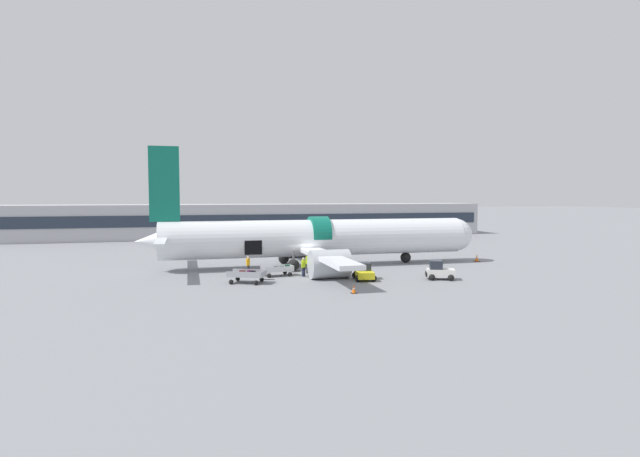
{
  "coord_description": "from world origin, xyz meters",
  "views": [
    {
      "loc": [
        -11.02,
        -47.65,
        7.4
      ],
      "look_at": [
        1.53,
        -0.42,
        4.18
      ],
      "focal_mm": 28.0,
      "sensor_mm": 36.0,
      "label": 1
    }
  ],
  "objects_px": {
    "baggage_tug_lead": "(364,272)",
    "ground_crew_loader_a": "(303,267)",
    "baggage_tug_mid": "(439,272)",
    "ground_crew_driver": "(248,264)",
    "baggage_cart_queued": "(248,276)",
    "airplane": "(314,239)",
    "ground_crew_loader_b": "(308,263)",
    "baggage_cart_loading": "(279,271)"
  },
  "relations": [
    {
      "from": "baggage_cart_queued",
      "to": "ground_crew_loader_a",
      "type": "xyz_separation_m",
      "value": [
        5.33,
        2.15,
        0.34
      ]
    },
    {
      "from": "airplane",
      "to": "baggage_cart_queued",
      "type": "bearing_deg",
      "value": -133.19
    },
    {
      "from": "airplane",
      "to": "ground_crew_loader_a",
      "type": "height_order",
      "value": "airplane"
    },
    {
      "from": "airplane",
      "to": "baggage_tug_lead",
      "type": "xyz_separation_m",
      "value": [
        2.17,
        -9.34,
        -2.25
      ]
    },
    {
      "from": "baggage_tug_lead",
      "to": "ground_crew_loader_a",
      "type": "relative_size",
      "value": 1.78
    },
    {
      "from": "baggage_tug_mid",
      "to": "ground_crew_loader_b",
      "type": "relative_size",
      "value": 1.55
    },
    {
      "from": "ground_crew_loader_a",
      "to": "ground_crew_loader_b",
      "type": "bearing_deg",
      "value": 65.27
    },
    {
      "from": "ground_crew_loader_b",
      "to": "ground_crew_loader_a",
      "type": "bearing_deg",
      "value": -114.73
    },
    {
      "from": "baggage_tug_mid",
      "to": "ground_crew_loader_b",
      "type": "bearing_deg",
      "value": 148.04
    },
    {
      "from": "baggage_tug_lead",
      "to": "baggage_tug_mid",
      "type": "relative_size",
      "value": 1.11
    },
    {
      "from": "airplane",
      "to": "baggage_tug_lead",
      "type": "height_order",
      "value": "airplane"
    },
    {
      "from": "ground_crew_loader_a",
      "to": "ground_crew_driver",
      "type": "distance_m",
      "value": 5.64
    },
    {
      "from": "baggage_cart_loading",
      "to": "ground_crew_loader_a",
      "type": "height_order",
      "value": "ground_crew_loader_a"
    },
    {
      "from": "baggage_tug_mid",
      "to": "ground_crew_driver",
      "type": "distance_m",
      "value": 17.75
    },
    {
      "from": "baggage_cart_loading",
      "to": "baggage_cart_queued",
      "type": "relative_size",
      "value": 0.96
    },
    {
      "from": "baggage_cart_queued",
      "to": "ground_crew_loader_b",
      "type": "bearing_deg",
      "value": 32.87
    },
    {
      "from": "ground_crew_loader_b",
      "to": "ground_crew_driver",
      "type": "bearing_deg",
      "value": 167.2
    },
    {
      "from": "baggage_cart_loading",
      "to": "ground_crew_driver",
      "type": "distance_m",
      "value": 3.4
    },
    {
      "from": "baggage_tug_lead",
      "to": "baggage_tug_mid",
      "type": "bearing_deg",
      "value": -13.86
    },
    {
      "from": "baggage_tug_lead",
      "to": "ground_crew_loader_a",
      "type": "bearing_deg",
      "value": 147.38
    },
    {
      "from": "baggage_cart_loading",
      "to": "ground_crew_loader_b",
      "type": "relative_size",
      "value": 2.1
    },
    {
      "from": "baggage_tug_mid",
      "to": "baggage_cart_loading",
      "type": "height_order",
      "value": "baggage_tug_mid"
    },
    {
      "from": "airplane",
      "to": "baggage_cart_queued",
      "type": "height_order",
      "value": "airplane"
    },
    {
      "from": "ground_crew_loader_a",
      "to": "ground_crew_loader_b",
      "type": "relative_size",
      "value": 0.96
    },
    {
      "from": "baggage_cart_queued",
      "to": "baggage_tug_lead",
      "type": "bearing_deg",
      "value": -5.09
    },
    {
      "from": "baggage_cart_queued",
      "to": "ground_crew_driver",
      "type": "xyz_separation_m",
      "value": [
        0.63,
        5.25,
        0.28
      ]
    },
    {
      "from": "baggage_cart_loading",
      "to": "ground_crew_driver",
      "type": "relative_size",
      "value": 2.33
    },
    {
      "from": "airplane",
      "to": "baggage_cart_loading",
      "type": "distance_m",
      "value": 7.55
    },
    {
      "from": "baggage_cart_loading",
      "to": "ground_crew_loader_a",
      "type": "distance_m",
      "value": 2.36
    },
    {
      "from": "airplane",
      "to": "ground_crew_loader_a",
      "type": "bearing_deg",
      "value": -112.42
    },
    {
      "from": "ground_crew_loader_a",
      "to": "baggage_cart_queued",
      "type": "bearing_deg",
      "value": -158.03
    },
    {
      "from": "baggage_tug_lead",
      "to": "ground_crew_loader_a",
      "type": "distance_m",
      "value": 5.67
    },
    {
      "from": "baggage_cart_queued",
      "to": "ground_crew_loader_b",
      "type": "height_order",
      "value": "ground_crew_loader_b"
    },
    {
      "from": "baggage_tug_lead",
      "to": "baggage_cart_queued",
      "type": "relative_size",
      "value": 0.78
    },
    {
      "from": "ground_crew_loader_b",
      "to": "baggage_tug_lead",
      "type": "bearing_deg",
      "value": -51.31
    },
    {
      "from": "ground_crew_loader_a",
      "to": "baggage_cart_loading",
      "type": "bearing_deg",
      "value": 156.81
    },
    {
      "from": "airplane",
      "to": "baggage_tug_mid",
      "type": "relative_size",
      "value": 12.89
    },
    {
      "from": "ground_crew_driver",
      "to": "ground_crew_loader_a",
      "type": "bearing_deg",
      "value": -33.4
    },
    {
      "from": "baggage_tug_mid",
      "to": "ground_crew_loader_a",
      "type": "height_order",
      "value": "ground_crew_loader_a"
    },
    {
      "from": "baggage_tug_mid",
      "to": "ground_crew_loader_a",
      "type": "bearing_deg",
      "value": 157.55
    },
    {
      "from": "baggage_cart_queued",
      "to": "ground_crew_driver",
      "type": "bearing_deg",
      "value": 83.21
    },
    {
      "from": "ground_crew_loader_b",
      "to": "ground_crew_driver",
      "type": "xyz_separation_m",
      "value": [
        -5.55,
        1.26,
        -0.09
      ]
    }
  ]
}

